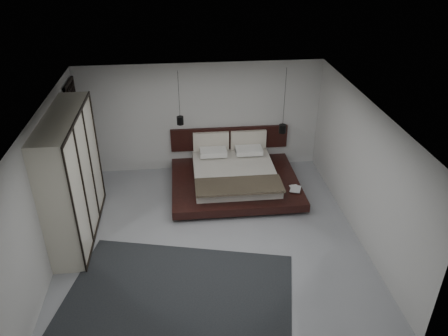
{
  "coord_description": "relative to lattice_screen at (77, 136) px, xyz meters",
  "views": [
    {
      "loc": [
        -0.48,
        -7.17,
        5.64
      ],
      "look_at": [
        0.39,
        1.2,
        0.93
      ],
      "focal_mm": 35.0,
      "sensor_mm": 36.0,
      "label": 1
    }
  ],
  "objects": [
    {
      "name": "pendant_left",
      "position": [
        2.42,
        -0.05,
        0.31
      ],
      "size": [
        0.16,
        0.16,
        1.3
      ],
      "color": "black",
      "rests_on": "ceiling"
    },
    {
      "name": "lattice_screen",
      "position": [
        0.0,
        0.0,
        0.0
      ],
      "size": [
        0.05,
        0.9,
        2.6
      ],
      "primitive_type": "cube",
      "color": "black",
      "rests_on": "floor"
    },
    {
      "name": "bed",
      "position": [
        3.66,
        -0.55,
        -1.0
      ],
      "size": [
        3.01,
        2.49,
        1.12
      ],
      "color": "black",
      "rests_on": "floor"
    },
    {
      "name": "wall_front",
      "position": [
        2.95,
        -5.45,
        0.1
      ],
      "size": [
        6.0,
        0.0,
        6.0
      ],
      "primitive_type": "plane",
      "rotation": [
        -1.57,
        0.0,
        0.0
      ],
      "color": "beige",
      "rests_on": "floor"
    },
    {
      "name": "wall_right",
      "position": [
        5.95,
        -2.45,
        0.1
      ],
      "size": [
        0.0,
        6.0,
        6.0
      ],
      "primitive_type": "plane",
      "rotation": [
        1.57,
        0.0,
        -1.57
      ],
      "color": "beige",
      "rests_on": "floor"
    },
    {
      "name": "rug",
      "position": [
        2.23,
        -4.15,
        -1.29
      ],
      "size": [
        4.42,
        3.59,
        0.02
      ],
      "primitive_type": "cube",
      "rotation": [
        0.0,
        0.0,
        -0.23
      ],
      "color": "black",
      "rests_on": "floor"
    },
    {
      "name": "book_upper",
      "position": [
        4.88,
        -1.27,
        -0.98
      ],
      "size": [
        0.34,
        0.39,
        0.02
      ],
      "primitive_type": "imported",
      "rotation": [
        0.0,
        0.0,
        -0.39
      ],
      "color": "#99724C",
      "rests_on": "book_lower"
    },
    {
      "name": "pendant_right",
      "position": [
        4.9,
        -0.05,
        -0.02
      ],
      "size": [
        0.17,
        0.17,
        1.63
      ],
      "color": "black",
      "rests_on": "ceiling"
    },
    {
      "name": "wall_left",
      "position": [
        -0.05,
        -2.45,
        0.1
      ],
      "size": [
        0.0,
        6.0,
        6.0
      ],
      "primitive_type": "plane",
      "rotation": [
        1.57,
        0.0,
        1.57
      ],
      "color": "beige",
      "rests_on": "floor"
    },
    {
      "name": "book_lower",
      "position": [
        4.9,
        -1.24,
        -1.01
      ],
      "size": [
        0.23,
        0.29,
        0.02
      ],
      "primitive_type": "imported",
      "rotation": [
        0.0,
        0.0,
        0.15
      ],
      "color": "#99724C",
      "rests_on": "bed"
    },
    {
      "name": "wall_back",
      "position": [
        2.95,
        0.55,
        0.1
      ],
      "size": [
        6.0,
        0.0,
        6.0
      ],
      "primitive_type": "plane",
      "rotation": [
        1.57,
        0.0,
        0.0
      ],
      "color": "beige",
      "rests_on": "floor"
    },
    {
      "name": "floor",
      "position": [
        2.95,
        -2.45,
        -1.3
      ],
      "size": [
        6.0,
        6.0,
        0.0
      ],
      "primitive_type": "plane",
      "color": "#989AA0",
      "rests_on": "ground"
    },
    {
      "name": "ceiling",
      "position": [
        2.95,
        -2.45,
        1.5
      ],
      "size": [
        6.0,
        6.0,
        0.0
      ],
      "primitive_type": "plane",
      "rotation": [
        3.14,
        0.0,
        0.0
      ],
      "color": "white",
      "rests_on": "wall_back"
    },
    {
      "name": "wardrobe",
      "position": [
        0.25,
        -1.97,
        -0.0
      ],
      "size": [
        0.62,
        2.65,
        2.6
      ],
      "color": "beige",
      "rests_on": "floor"
    }
  ]
}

